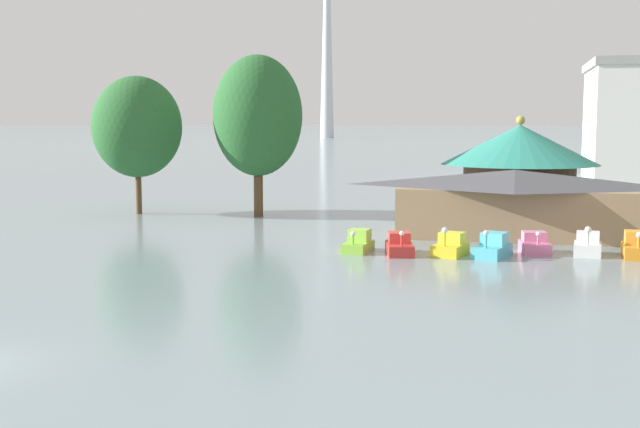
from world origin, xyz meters
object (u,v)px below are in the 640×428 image
Objects in this scene: pedal_boat_pink at (535,245)px; shoreline_tree_mid at (258,116)px; pedal_boat_orange at (636,247)px; pedal_boat_lime at (358,243)px; pedal_boat_yellow at (450,246)px; boathouse at (514,201)px; pedal_boat_red at (399,246)px; pedal_boat_cyan at (493,247)px; pedal_boat_white at (588,246)px; green_roof_pavilion at (519,165)px; shoreline_tree_tall_left at (137,127)px.

pedal_boat_pink is 0.20× the size of shoreline_tree_mid.
pedal_boat_orange is 0.23× the size of shoreline_tree_mid.
pedal_boat_yellow reaches higher than pedal_boat_lime.
boathouse is 21.96m from shoreline_tree_mid.
boathouse reaches higher than pedal_boat_lime.
boathouse is at bearing 131.76° from pedal_boat_red.
pedal_boat_red is 7.98m from pedal_boat_pink.
shoreline_tree_mid is at bearing 161.40° from boathouse.
pedal_boat_white is at bearing 125.69° from pedal_boat_cyan.
pedal_boat_yellow is at bearing -111.30° from boathouse.
pedal_boat_lime is 0.17× the size of boathouse.
shoreline_tree_tall_left reaches higher than green_roof_pavilion.
pedal_boat_red is 29.24m from shoreline_tree_tall_left.
pedal_boat_white is 2.64m from pedal_boat_orange.
pedal_boat_red is at bearing -83.47° from pedal_boat_pink.
pedal_boat_red is at bearing -124.87° from boathouse.
pedal_boat_white is at bearing -21.32° from shoreline_tree_tall_left.
pedal_boat_lime is at bearing -74.05° from pedal_boat_cyan.
pedal_boat_lime is at bearing -54.62° from shoreline_tree_mid.
boathouse reaches higher than pedal_boat_cyan.
shoreline_tree_tall_left is at bearing -174.86° from green_roof_pavilion.
pedal_boat_orange is at bearing 79.87° from pedal_boat_pink.
pedal_boat_pink reaches higher than pedal_boat_lime.
pedal_boat_red is at bearing -73.79° from pedal_boat_white.
pedal_boat_cyan is at bearing -65.94° from pedal_boat_white.
pedal_boat_pink is at bearing -85.63° from pedal_boat_white.
pedal_boat_cyan is at bearing -39.80° from shoreline_tree_mid.
boathouse is at bearing -179.00° from pedal_boat_pink.
pedal_boat_red is at bearing -78.92° from pedal_boat_orange.
pedal_boat_orange is 0.25× the size of green_roof_pavilion.
pedal_boat_white is at bearing -29.92° from shoreline_tree_mid.
pedal_boat_orange is 0.26× the size of shoreline_tree_tall_left.
pedal_boat_white is (5.33, 1.81, 0.01)m from pedal_boat_cyan.
boathouse is (-4.20, 7.22, 1.78)m from pedal_boat_white.
shoreline_tree_mid is at bearing -119.89° from pedal_boat_yellow.
pedal_boat_white is (10.66, 2.06, 0.06)m from pedal_boat_red.
pedal_boat_yellow is 5.13m from pedal_boat_pink.
shoreline_tree_tall_left reaches higher than pedal_boat_red.
pedal_boat_pink is 16.65m from green_roof_pavilion.
green_roof_pavilion is 30.93m from shoreline_tree_tall_left.
green_roof_pavilion is (3.89, 18.07, 3.81)m from pedal_boat_yellow.
pedal_boat_yellow reaches higher than pedal_boat_cyan.
boathouse reaches higher than pedal_boat_pink.
pedal_boat_pink is 0.89× the size of pedal_boat_orange.
pedal_boat_red is 0.26× the size of green_roof_pavilion.
shoreline_tree_tall_left reaches higher than pedal_boat_cyan.
green_roof_pavilion is at bearing 174.33° from pedal_boat_pink.
shoreline_tree_tall_left is at bearing -107.40° from pedal_boat_orange.
pedal_boat_yellow reaches higher than pedal_boat_red.
shoreline_tree_mid is at bearing -114.93° from pedal_boat_orange.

